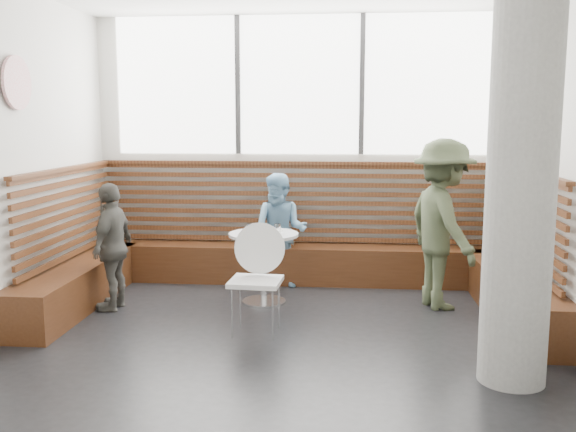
# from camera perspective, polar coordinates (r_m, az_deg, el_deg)

# --- Properties ---
(room) EXTENTS (5.00, 5.00, 3.20)m
(room) POSITION_cam_1_polar(r_m,az_deg,el_deg) (5.42, -0.98, 4.73)
(room) COLOR silver
(room) RESTS_ON ground
(booth) EXTENTS (5.00, 2.50, 1.44)m
(booth) POSITION_cam_1_polar(r_m,az_deg,el_deg) (7.33, 0.56, -3.69)
(booth) COLOR #3B1E0E
(booth) RESTS_ON ground
(concrete_column) EXTENTS (0.50, 0.50, 3.20)m
(concrete_column) POSITION_cam_1_polar(r_m,az_deg,el_deg) (4.94, 20.07, 3.83)
(concrete_column) COLOR gray
(concrete_column) RESTS_ON ground
(wall_art) EXTENTS (0.03, 0.50, 0.50)m
(wall_art) POSITION_cam_1_polar(r_m,az_deg,el_deg) (6.54, -22.97, 10.85)
(wall_art) COLOR white
(wall_art) RESTS_ON room
(cafe_table) EXTENTS (0.74, 0.74, 0.77)m
(cafe_table) POSITION_cam_1_polar(r_m,az_deg,el_deg) (6.88, -2.18, -3.31)
(cafe_table) COLOR silver
(cafe_table) RESTS_ON ground
(cafe_chair) EXTENTS (0.48, 0.47, 1.01)m
(cafe_chair) POSITION_cam_1_polar(r_m,az_deg,el_deg) (5.96, -2.79, -4.73)
(cafe_chair) COLOR white
(cafe_chair) RESTS_ON ground
(adult_man) EXTENTS (1.00, 1.30, 1.77)m
(adult_man) POSITION_cam_1_polar(r_m,az_deg,el_deg) (6.85, 13.57, -0.72)
(adult_man) COLOR #3F4931
(adult_man) RESTS_ON ground
(child_back) EXTENTS (0.73, 0.62, 1.35)m
(child_back) POSITION_cam_1_polar(r_m,az_deg,el_deg) (7.51, -0.68, -1.33)
(child_back) COLOR #74A5CA
(child_back) RESTS_ON ground
(child_left) EXTENTS (0.39, 0.80, 1.33)m
(child_left) POSITION_cam_1_polar(r_m,az_deg,el_deg) (6.89, -15.33, -2.62)
(child_left) COLOR #4F4D47
(child_left) RESTS_ON ground
(plate_near) EXTENTS (0.21, 0.21, 0.01)m
(plate_near) POSITION_cam_1_polar(r_m,az_deg,el_deg) (6.95, -2.79, -1.31)
(plate_near) COLOR white
(plate_near) RESTS_ON cafe_table
(plate_far) EXTENTS (0.20, 0.20, 0.01)m
(plate_far) POSITION_cam_1_polar(r_m,az_deg,el_deg) (6.97, -1.26, -1.28)
(plate_far) COLOR white
(plate_far) RESTS_ON cafe_table
(glass_left) EXTENTS (0.07, 0.07, 0.10)m
(glass_left) POSITION_cam_1_polar(r_m,az_deg,el_deg) (6.80, -3.38, -1.15)
(glass_left) COLOR white
(glass_left) RESTS_ON cafe_table
(glass_mid) EXTENTS (0.06, 0.06, 0.10)m
(glass_mid) POSITION_cam_1_polar(r_m,az_deg,el_deg) (6.75, -1.98, -1.23)
(glass_mid) COLOR white
(glass_mid) RESTS_ON cafe_table
(glass_right) EXTENTS (0.07, 0.07, 0.11)m
(glass_right) POSITION_cam_1_polar(r_m,az_deg,el_deg) (6.79, -0.93, -1.13)
(glass_right) COLOR white
(glass_right) RESTS_ON cafe_table
(menu_card) EXTENTS (0.21, 0.16, 0.00)m
(menu_card) POSITION_cam_1_polar(r_m,az_deg,el_deg) (6.62, -2.41, -1.84)
(menu_card) COLOR #A5C64C
(menu_card) RESTS_ON cafe_table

